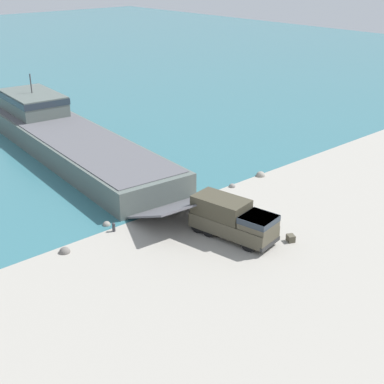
{
  "coord_description": "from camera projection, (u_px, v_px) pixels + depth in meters",
  "views": [
    {
      "loc": [
        -29.28,
        -28.12,
        20.68
      ],
      "look_at": [
        -1.75,
        3.32,
        2.26
      ],
      "focal_mm": 50.0,
      "sensor_mm": 36.0,
      "label": 1
    }
  ],
  "objects": [
    {
      "name": "ground_plane",
      "position": [
        233.0,
        223.0,
        45.36
      ],
      "size": [
        240.0,
        240.0,
        0.0
      ],
      "primitive_type": "plane",
      "color": "#9E998E"
    },
    {
      "name": "landing_craft",
      "position": [
        67.0,
        136.0,
        61.29
      ],
      "size": [
        10.87,
        40.39,
        7.44
      ],
      "rotation": [
        0.0,
        0.0,
        -0.08
      ],
      "color": "#56605B",
      "rests_on": "ground_plane"
    },
    {
      "name": "military_truck",
      "position": [
        233.0,
        219.0,
        42.4
      ],
      "size": [
        3.85,
        7.44,
        3.12
      ],
      "rotation": [
        0.0,
        0.0,
        -1.39
      ],
      "color": "#4C4738",
      "rests_on": "ground_plane"
    },
    {
      "name": "soldier_on_ramp",
      "position": [
        267.0,
        220.0,
        43.58
      ],
      "size": [
        0.48,
        0.48,
        1.7
      ],
      "rotation": [
        0.0,
        0.0,
        5.49
      ],
      "color": "#3D4C33",
      "rests_on": "ground_plane"
    },
    {
      "name": "mooring_bollard",
      "position": [
        114.0,
        227.0,
        43.79
      ],
      "size": [
        0.3,
        0.3,
        0.79
      ],
      "color": "#333338",
      "rests_on": "ground_plane"
    },
    {
      "name": "cargo_crate",
      "position": [
        291.0,
        238.0,
        42.29
      ],
      "size": [
        0.78,
        0.83,
        0.55
      ],
      "primitive_type": "cube",
      "rotation": [
        0.0,
        0.0,
        -0.44
      ],
      "color": "#4C4738",
      "rests_on": "ground_plane"
    },
    {
      "name": "shoreline_rock_a",
      "position": [
        261.0,
        176.0,
        55.05
      ],
      "size": [
        0.96,
        0.96,
        0.96
      ],
      "primitive_type": "sphere",
      "color": "gray",
      "rests_on": "ground_plane"
    },
    {
      "name": "shoreline_rock_b",
      "position": [
        107.0,
        225.0,
        44.97
      ],
      "size": [
        0.67,
        0.67,
        0.67
      ],
      "primitive_type": "sphere",
      "color": "gray",
      "rests_on": "ground_plane"
    },
    {
      "name": "shoreline_rock_c",
      "position": [
        232.0,
        187.0,
        52.45
      ],
      "size": [
        0.66,
        0.66,
        0.66
      ],
      "primitive_type": "sphere",
      "color": "gray",
      "rests_on": "ground_plane"
    },
    {
      "name": "shoreline_rock_d",
      "position": [
        65.0,
        252.0,
        40.81
      ],
      "size": [
        0.86,
        0.86,
        0.86
      ],
      "primitive_type": "sphere",
      "color": "#66605B",
      "rests_on": "ground_plane"
    }
  ]
}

